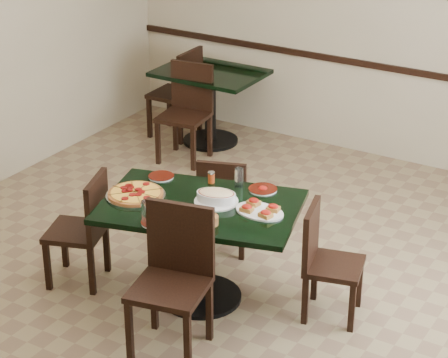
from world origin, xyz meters
The scene contains 21 objects.
floor centered at (0.00, 0.00, 0.00)m, with size 5.50×5.50×0.00m, color olive.
room_shell centered at (1.02, 1.73, 1.17)m, with size 5.50×5.50×5.50m.
main_table centered at (0.14, -0.33, 0.57)m, with size 1.51×1.18×0.75m.
back_table centered at (-1.35, 2.18, 0.52)m, with size 1.02×0.74×0.75m.
chair_far centered at (-0.07, 0.33, 0.44)m, with size 0.48×0.48×0.80m.
chair_near centered at (0.28, -0.86, 0.55)m, with size 0.54×0.54×0.97m.
chair_right centered at (0.95, -0.05, 0.45)m, with size 0.46×0.46×0.81m.
chair_left centered at (-0.70, -0.56, 0.47)m, with size 0.50×0.50×0.84m.
back_chair_near centered at (-1.34, 1.75, 0.52)m, with size 0.48×0.48×0.93m.
back_chair_left centered at (-1.68, 2.16, 0.52)m, with size 0.44×0.44×0.93m.
pepperoni_pizza centered at (-0.31, -0.45, 0.77)m, with size 0.41×0.41×0.04m.
lasagna_casserole centered at (0.22, -0.25, 0.80)m, with size 0.31×0.30×0.09m.
bread_basket centered at (0.30, -0.56, 0.79)m, with size 0.26×0.22×0.10m.
bruschetta_platter centered at (0.55, -0.23, 0.77)m, with size 0.37×0.27×0.05m.
side_plate_near centered at (0.04, -0.72, 0.76)m, with size 0.19×0.19×0.02m.
side_plate_far_r centered at (0.40, 0.08, 0.76)m, with size 0.20×0.20×0.03m.
side_plate_far_l centered at (-0.34, -0.11, 0.76)m, with size 0.19×0.19×0.02m.
napkin_setting centered at (0.13, -0.69, 0.75)m, with size 0.20×0.20×0.01m.
water_glass_a centered at (0.22, 0.05, 0.82)m, with size 0.06×0.06×0.13m, color silver.
water_glass_b centered at (-0.01, -0.73, 0.83)m, with size 0.07×0.07×0.15m, color silver.
pepper_shaker centered at (0.02, 0.00, 0.79)m, with size 0.05×0.05×0.08m.
Camera 1 is at (3.02, -4.77, 3.40)m, focal length 70.00 mm.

